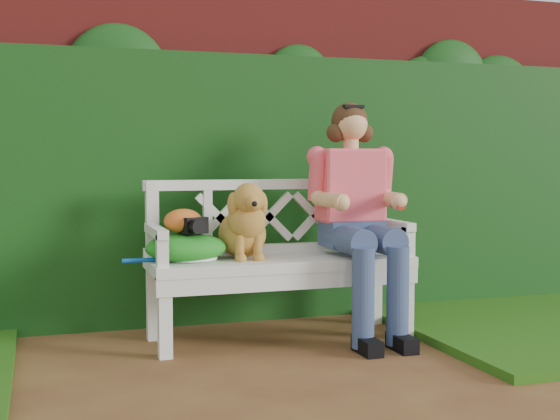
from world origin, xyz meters
name	(u,v)px	position (x,y,z in m)	size (l,w,h in m)	color
ground	(280,403)	(0.00, 0.00, 0.00)	(60.00, 60.00, 0.00)	#5C301C
brick_wall	(191,150)	(0.00, 1.90, 1.10)	(10.00, 0.30, 2.20)	maroon
ivy_hedge	(198,189)	(0.00, 1.68, 0.85)	(10.00, 0.18, 1.70)	#173F13
garden_bench	(280,298)	(0.35, 1.08, 0.24)	(1.58, 0.60, 0.48)	white
seated_woman	(353,222)	(0.80, 1.06, 0.67)	(0.57, 0.75, 1.34)	#F6334E
dog	(244,220)	(0.14, 1.10, 0.70)	(0.29, 0.39, 0.44)	#B07F41
tennis_racket	(187,258)	(-0.19, 1.08, 0.49)	(0.55, 0.23, 0.03)	silver
green_bag	(186,247)	(-0.19, 1.08, 0.56)	(0.45, 0.35, 0.15)	#1E8B2A
camera_item	(193,225)	(-0.16, 1.05, 0.68)	(0.14, 0.10, 0.09)	black
baseball_glove	(183,221)	(-0.21, 1.09, 0.70)	(0.21, 0.16, 0.13)	#C95C1D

